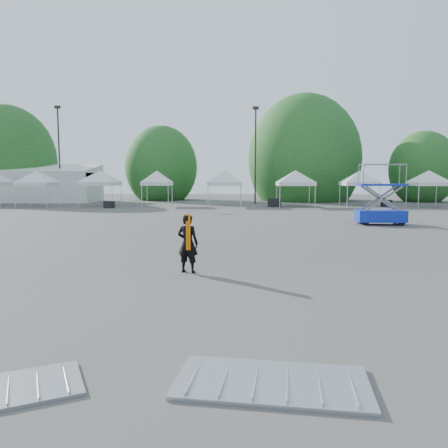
{
  "coord_description": "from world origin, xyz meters",
  "views": [
    {
      "loc": [
        1.1,
        -12.89,
        2.61
      ],
      "look_at": [
        0.74,
        -0.4,
        1.3
      ],
      "focal_mm": 35.0,
      "sensor_mm": 36.0,
      "label": 1
    }
  ],
  "objects": [
    {
      "name": "light_pole_east",
      "position": [
        3.0,
        32.0,
        5.52
      ],
      "size": [
        0.6,
        0.25,
        9.8
      ],
      "color": "black",
      "rests_on": "ground"
    },
    {
      "name": "tent_e",
      "position": [
        -0.0,
        27.98,
        3.06
      ],
      "size": [
        4.48,
        4.48,
        3.88
      ],
      "color": "silver",
      "rests_on": "ground"
    },
    {
      "name": "tree_mid_w",
      "position": [
        -8.0,
        40.0,
        3.93
      ],
      "size": [
        4.16,
        4.16,
        6.33
      ],
      "color": "#382314",
      "rests_on": "ground"
    },
    {
      "name": "light_pole_west",
      "position": [
        -18.0,
        34.0,
        5.77
      ],
      "size": [
        0.6,
        0.25,
        10.3
      ],
      "color": "black",
      "rests_on": "ground"
    },
    {
      "name": "tree_mid_e",
      "position": [
        9.0,
        39.0,
        4.84
      ],
      "size": [
        5.12,
        5.12,
        7.79
      ],
      "color": "#382314",
      "rests_on": "ground"
    },
    {
      "name": "crate_mid",
      "position": [
        4.56,
        27.06,
        0.39
      ],
      "size": [
        1.21,
        1.07,
        0.78
      ],
      "primitive_type": "cube",
      "rotation": [
        0.0,
        0.0,
        0.34
      ],
      "color": "black",
      "rests_on": "ground"
    },
    {
      "name": "tent_d",
      "position": [
        -6.45,
        28.49,
        3.06
      ],
      "size": [
        3.78,
        3.78,
        3.88
      ],
      "color": "silver",
      "rests_on": "ground"
    },
    {
      "name": "tent_h",
      "position": [
        18.57,
        27.53,
        3.06
      ],
      "size": [
        4.22,
        4.22,
        3.88
      ],
      "color": "silver",
      "rests_on": "ground"
    },
    {
      "name": "crate_east",
      "position": [
        14.84,
        27.44,
        0.32
      ],
      "size": [
        0.93,
        0.78,
        0.65
      ],
      "primitive_type": "cube",
      "rotation": [
        0.0,
        0.0,
        0.17
      ],
      "color": "black",
      "rests_on": "ground"
    },
    {
      "name": "marquee",
      "position": [
        -22.0,
        35.0,
        1.97
      ],
      "size": [
        15.0,
        6.25,
        4.23
      ],
      "color": "silver",
      "rests_on": "ground"
    },
    {
      "name": "barrier_mid",
      "position": [
        1.56,
        -7.57,
        0.04
      ],
      "size": [
        2.57,
        1.51,
        0.08
      ],
      "rotation": [
        0.0,
        0.0,
        -0.12
      ],
      "color": "#AAADB2",
      "rests_on": "ground"
    },
    {
      "name": "ground",
      "position": [
        0.0,
        0.0,
        0.0
      ],
      "size": [
        120.0,
        120.0,
        0.0
      ],
      "primitive_type": "plane",
      "color": "#474442",
      "rests_on": "ground"
    },
    {
      "name": "man",
      "position": [
        -0.25,
        -0.98,
        0.82
      ],
      "size": [
        0.68,
        0.54,
        1.64
      ],
      "rotation": [
        0.0,
        0.0,
        2.86
      ],
      "color": "black",
      "rests_on": "ground"
    },
    {
      "name": "tent_b",
      "position": [
        -17.31,
        27.03,
        3.06
      ],
      "size": [
        4.26,
        4.26,
        3.88
      ],
      "color": "silver",
      "rests_on": "ground"
    },
    {
      "name": "tree_far_e",
      "position": [
        22.0,
        37.0,
        3.63
      ],
      "size": [
        3.84,
        3.84,
        5.84
      ],
      "color": "#382314",
      "rests_on": "ground"
    },
    {
      "name": "tree_far_w",
      "position": [
        -26.0,
        38.0,
        4.54
      ],
      "size": [
        4.8,
        4.8,
        7.3
      ],
      "color": "#382314",
      "rests_on": "ground"
    },
    {
      "name": "tent_f",
      "position": [
        6.48,
        27.37,
        3.06
      ],
      "size": [
        4.66,
        4.66,
        3.88
      ],
      "color": "silver",
      "rests_on": "ground"
    },
    {
      "name": "scissor_lift",
      "position": [
        9.23,
        11.9,
        1.71
      ],
      "size": [
        2.66,
        1.39,
        3.4
      ],
      "rotation": [
        0.0,
        0.0,
        -0.03
      ],
      "color": "#0C259E",
      "rests_on": "ground"
    },
    {
      "name": "tent_c",
      "position": [
        -11.72,
        27.86,
        3.06
      ],
      "size": [
        4.69,
        4.69,
        3.88
      ],
      "color": "silver",
      "rests_on": "ground"
    },
    {
      "name": "tent_g",
      "position": [
        12.6,
        28.46,
        3.06
      ],
      "size": [
        4.4,
        4.4,
        3.88
      ],
      "color": "silver",
      "rests_on": "ground"
    },
    {
      "name": "crate_west",
      "position": [
        -10.1,
        25.07,
        0.3
      ],
      "size": [
        0.93,
        0.82,
        0.61
      ],
      "primitive_type": "cube",
      "rotation": [
        0.0,
        0.0,
        -0.31
      ],
      "color": "black",
      "rests_on": "ground"
    }
  ]
}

